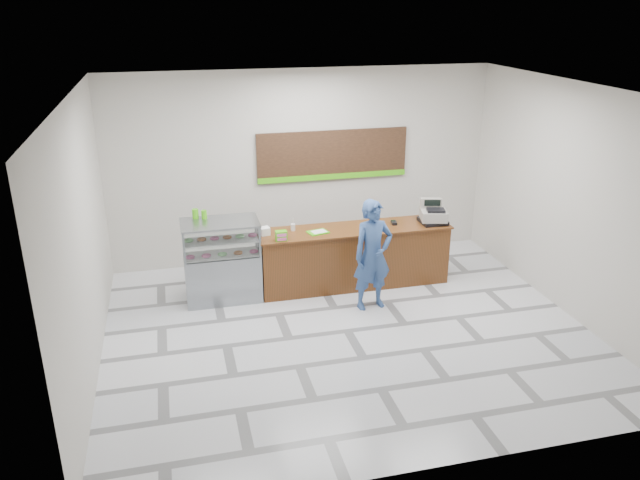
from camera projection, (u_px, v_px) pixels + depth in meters
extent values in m
plane|color=silver|center=(348.00, 331.00, 9.25)|extent=(7.00, 7.00, 0.00)
plane|color=beige|center=(303.00, 167.00, 11.33)|extent=(7.00, 0.00, 7.00)
plane|color=silver|center=(352.00, 91.00, 7.98)|extent=(7.00, 7.00, 0.00)
cube|color=#663014|center=(354.00, 257.00, 10.59)|extent=(3.20, 0.70, 1.00)
cube|color=#663014|center=(354.00, 229.00, 10.41)|extent=(3.26, 0.76, 0.03)
cube|color=gray|center=(223.00, 276.00, 10.13)|extent=(1.20, 0.70, 0.80)
cube|color=white|center=(221.00, 238.00, 9.90)|extent=(1.20, 0.70, 0.50)
cube|color=gray|center=(220.00, 223.00, 9.80)|extent=(1.22, 0.72, 0.03)
cube|color=silver|center=(221.00, 252.00, 9.98)|extent=(1.14, 0.64, 0.02)
cube|color=silver|center=(220.00, 238.00, 9.89)|extent=(1.14, 0.64, 0.02)
torus|color=pink|center=(190.00, 255.00, 9.77)|extent=(0.15, 0.15, 0.05)
torus|color=pink|center=(206.00, 254.00, 9.82)|extent=(0.15, 0.15, 0.05)
torus|color=#94F28A|center=(222.00, 252.00, 9.88)|extent=(0.15, 0.15, 0.05)
torus|color=#B65E28|center=(238.00, 251.00, 9.93)|extent=(0.15, 0.15, 0.05)
torus|color=pink|center=(253.00, 249.00, 9.99)|extent=(0.15, 0.15, 0.05)
torus|color=#94F28A|center=(188.00, 237.00, 9.81)|extent=(0.15, 0.15, 0.05)
torus|color=#B65E28|center=(201.00, 236.00, 9.86)|extent=(0.15, 0.15, 0.05)
torus|color=pink|center=(214.00, 235.00, 9.90)|extent=(0.15, 0.15, 0.05)
torus|color=#B65E28|center=(226.00, 234.00, 9.95)|extent=(0.15, 0.15, 0.05)
torus|color=#94F28A|center=(239.00, 233.00, 9.99)|extent=(0.15, 0.15, 0.05)
torus|color=pink|center=(251.00, 232.00, 10.04)|extent=(0.15, 0.15, 0.05)
cube|color=black|center=(333.00, 155.00, 11.35)|extent=(2.80, 0.05, 0.90)
cube|color=#4BC013|center=(333.00, 177.00, 11.46)|extent=(2.80, 0.02, 0.10)
cube|color=black|center=(433.00, 221.00, 10.63)|extent=(0.42, 0.42, 0.06)
cube|color=gray|center=(433.00, 215.00, 10.59)|extent=(0.52, 0.53, 0.17)
cube|color=black|center=(436.00, 210.00, 10.47)|extent=(0.34, 0.28, 0.04)
cube|color=gray|center=(431.00, 203.00, 10.64)|extent=(0.37, 0.19, 0.17)
cube|color=black|center=(432.00, 203.00, 10.58)|extent=(0.27, 0.08, 0.11)
cube|color=black|center=(394.00, 223.00, 10.59)|extent=(0.12, 0.18, 0.04)
cube|color=#48CB14|center=(318.00, 232.00, 10.19)|extent=(0.37, 0.31, 0.02)
cube|color=white|center=(319.00, 231.00, 10.19)|extent=(0.27, 0.22, 0.00)
cube|color=white|center=(265.00, 231.00, 10.09)|extent=(0.17, 0.17, 0.13)
cylinder|color=silver|center=(293.00, 227.00, 10.28)|extent=(0.08, 0.08, 0.11)
cube|color=#4BC013|center=(281.00, 236.00, 9.84)|extent=(0.18, 0.12, 0.16)
cylinder|color=pink|center=(379.00, 227.00, 10.44)|extent=(0.15, 0.15, 0.00)
cylinder|color=#4BC013|center=(195.00, 214.00, 9.92)|extent=(0.10, 0.10, 0.15)
cylinder|color=#4BC013|center=(204.00, 214.00, 9.92)|extent=(0.09, 0.09, 0.13)
imported|color=#304E86|center=(373.00, 255.00, 9.68)|extent=(0.70, 0.52, 1.78)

